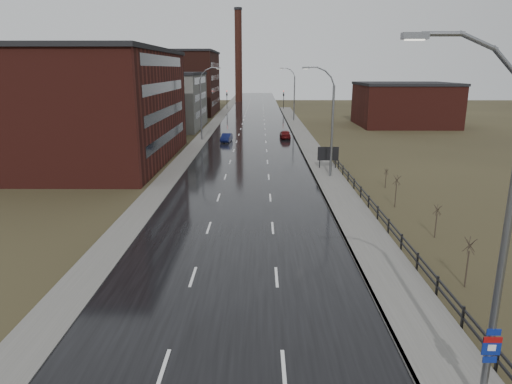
{
  "coord_description": "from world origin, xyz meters",
  "views": [
    {
      "loc": [
        1.38,
        -10.95,
        11.11
      ],
      "look_at": [
        1.11,
        19.0,
        3.0
      ],
      "focal_mm": 32.0,
      "sensor_mm": 36.0,
      "label": 1
    }
  ],
  "objects_px": {
    "streetlight_main": "(495,242)",
    "car_near": "(226,138)",
    "billboard": "(328,154)",
    "car_far": "(285,135)"
  },
  "relations": [
    {
      "from": "billboard",
      "to": "car_near",
      "type": "xyz_separation_m",
      "value": [
        -12.98,
        20.02,
        -1.11
      ]
    },
    {
      "from": "streetlight_main",
      "to": "billboard",
      "type": "distance_m",
      "value": 38.33
    },
    {
      "from": "streetlight_main",
      "to": "billboard",
      "type": "xyz_separation_m",
      "value": [
        0.63,
        38.08,
        -4.3
      ]
    },
    {
      "from": "streetlight_main",
      "to": "car_far",
      "type": "distance_m",
      "value": 61.85
    },
    {
      "from": "billboard",
      "to": "car_far",
      "type": "bearing_deg",
      "value": 98.72
    },
    {
      "from": "car_near",
      "to": "car_far",
      "type": "distance_m",
      "value": 10.0
    },
    {
      "from": "streetlight_main",
      "to": "car_near",
      "type": "distance_m",
      "value": 59.64
    },
    {
      "from": "billboard",
      "to": "car_far",
      "type": "distance_m",
      "value": 23.77
    },
    {
      "from": "car_near",
      "to": "car_far",
      "type": "bearing_deg",
      "value": 26.29
    },
    {
      "from": "car_near",
      "to": "billboard",
      "type": "bearing_deg",
      "value": -50.93
    }
  ]
}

